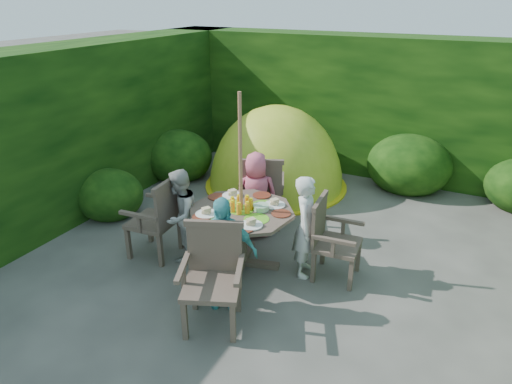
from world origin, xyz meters
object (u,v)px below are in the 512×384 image
at_px(child_front, 222,252).
at_px(dome_tent, 275,185).
at_px(patio_table, 242,219).
at_px(garden_chair_left, 159,217).
at_px(child_left, 180,215).
at_px(garden_chair_back, 262,191).
at_px(child_back, 256,195).
at_px(garden_chair_right, 331,238).
at_px(garden_chair_front, 213,275).
at_px(parasol_pole, 241,185).
at_px(child_right, 306,227).

xyz_separation_m(child_front, dome_tent, (-0.88, 3.33, -0.64)).
relative_size(patio_table, garden_chair_left, 1.53).
height_order(garden_chair_left, child_left, child_left).
height_order(garden_chair_left, dome_tent, dome_tent).
bearing_deg(child_front, garden_chair_back, 81.29).
bearing_deg(child_back, child_left, 25.67).
relative_size(garden_chair_right, garden_chair_front, 0.93).
bearing_deg(parasol_pole, child_back, 103.56).
xyz_separation_m(child_back, dome_tent, (-0.50, 1.77, -0.61)).
height_order(child_back, child_front, child_front).
bearing_deg(parasol_pole, child_right, 13.56).
relative_size(garden_chair_right, child_left, 0.80).
bearing_deg(garden_chair_front, garden_chair_right, 36.00).
xyz_separation_m(garden_chair_right, child_back, (-1.25, 0.51, 0.10)).
distance_m(child_left, child_front, 1.13).
bearing_deg(child_front, dome_tent, 82.97).
distance_m(garden_chair_front, child_right, 1.36).
bearing_deg(garden_chair_left, garden_chair_back, 143.85).
height_order(parasol_pole, garden_chair_left, parasol_pole).
bearing_deg(garden_chair_left, garden_chair_front, 53.91).
relative_size(garden_chair_front, child_right, 0.81).
distance_m(child_left, dome_tent, 2.80).
relative_size(child_right, child_back, 1.04).
bearing_deg(patio_table, garden_chair_front, -77.41).
xyz_separation_m(patio_table, child_left, (-0.78, -0.19, -0.04)).
xyz_separation_m(patio_table, child_right, (0.77, 0.19, -0.01)).
distance_m(garden_chair_left, child_right, 1.89).
bearing_deg(parasol_pole, child_front, -76.44).
xyz_separation_m(patio_table, dome_tent, (-0.69, 2.55, -0.65)).
bearing_deg(dome_tent, garden_chair_front, -77.27).
height_order(parasol_pole, garden_chair_back, parasol_pole).
distance_m(child_left, child_back, 1.13).
height_order(patio_table, dome_tent, dome_tent).
height_order(patio_table, child_front, child_front).
relative_size(garden_chair_left, child_right, 0.82).
height_order(garden_chair_front, child_right, child_right).
relative_size(garden_chair_right, child_right, 0.75).
relative_size(patio_table, garden_chair_right, 1.66).
distance_m(garden_chair_back, child_right, 1.34).
bearing_deg(garden_chair_left, garden_chair_right, 99.66).
bearing_deg(child_front, patio_table, 81.45).
bearing_deg(garden_chair_back, garden_chair_front, 79.50).
relative_size(patio_table, parasol_pole, 0.73).
xyz_separation_m(child_left, child_front, (0.97, -0.59, 0.04)).
relative_size(patio_table, child_right, 1.25).
height_order(child_left, child_front, child_front).
height_order(parasol_pole, garden_chair_front, parasol_pole).
bearing_deg(garden_chair_back, parasol_pole, 79.46).
relative_size(garden_chair_left, garden_chair_back, 0.99).
height_order(garden_chair_front, dome_tent, dome_tent).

